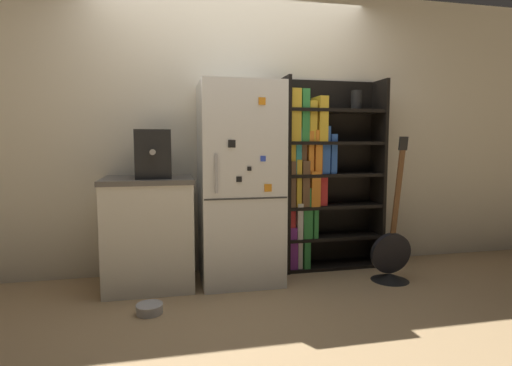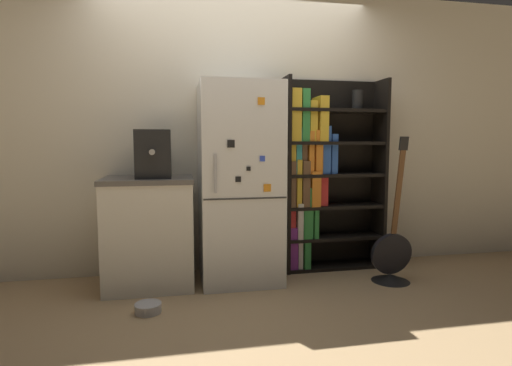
% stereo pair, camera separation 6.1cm
% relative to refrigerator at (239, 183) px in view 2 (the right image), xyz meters
% --- Properties ---
extents(ground_plane, '(16.00, 16.00, 0.00)m').
position_rel_refrigerator_xyz_m(ground_plane, '(0.00, -0.14, -0.84)').
color(ground_plane, tan).
extents(wall_back, '(8.00, 0.05, 2.60)m').
position_rel_refrigerator_xyz_m(wall_back, '(0.00, 0.34, 0.46)').
color(wall_back, beige).
rests_on(wall_back, ground_plane).
extents(refrigerator, '(0.67, 0.65, 1.68)m').
position_rel_refrigerator_xyz_m(refrigerator, '(0.00, 0.00, 0.00)').
color(refrigerator, white).
rests_on(refrigerator, ground_plane).
extents(bookshelf, '(0.97, 0.30, 1.78)m').
position_rel_refrigerator_xyz_m(bookshelf, '(0.78, 0.19, 0.04)').
color(bookshelf, black).
rests_on(bookshelf, ground_plane).
extents(kitchen_counter, '(0.72, 0.63, 0.91)m').
position_rel_refrigerator_xyz_m(kitchen_counter, '(-0.76, 0.01, -0.39)').
color(kitchen_counter, silver).
rests_on(kitchen_counter, ground_plane).
extents(espresso_machine, '(0.28, 0.38, 0.38)m').
position_rel_refrigerator_xyz_m(espresso_machine, '(-0.71, -0.05, 0.26)').
color(espresso_machine, black).
rests_on(espresso_machine, kitchen_counter).
extents(guitar, '(0.36, 0.32, 1.24)m').
position_rel_refrigerator_xyz_m(guitar, '(1.27, -0.32, -0.67)').
color(guitar, black).
rests_on(guitar, ground_plane).
extents(pet_bowl, '(0.19, 0.19, 0.07)m').
position_rel_refrigerator_xyz_m(pet_bowl, '(-0.74, -0.57, -0.80)').
color(pet_bowl, '#B7B7BC').
rests_on(pet_bowl, ground_plane).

